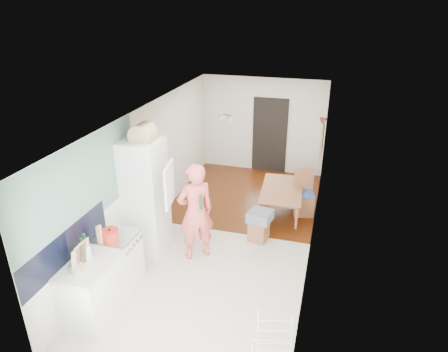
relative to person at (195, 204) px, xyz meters
The scene contains 31 objects.
room_shell 0.83m from the person, 63.52° to the left, with size 3.20×7.00×2.50m, color beige, non-canonical shape.
floor 1.34m from the person, 63.52° to the left, with size 3.20×7.00×0.01m, color beige.
wood_floor_overlay 2.81m from the person, 82.03° to the left, with size 3.20×3.30×0.01m, color #552B08.
sage_wall_panel 1.94m from the person, 133.92° to the right, with size 0.02×3.00×1.30m, color slate.
tile_splashback 2.20m from the person, 123.84° to the right, with size 0.02×1.90×0.50m, color black.
doorway_recess 4.24m from the person, 82.41° to the left, with size 0.90×0.04×2.00m, color black.
base_cabinet 2.15m from the person, 117.22° to the right, with size 0.60×0.90×0.86m, color white.
worktop 2.06m from the person, 117.22° to the right, with size 0.62×0.92×0.06m, color beige.
range_cooker 1.56m from the person, 131.11° to the right, with size 0.60×0.60×0.88m, color white.
cooker_top 1.44m from the person, 131.11° to the right, with size 0.60×0.60×0.04m, color silver.
fridge_housing 0.91m from the person, behind, with size 0.66×0.66×2.15m, color white.
fridge_door 0.67m from the person, 130.03° to the right, with size 0.56×0.04×0.70m, color white.
fridge_interior 0.77m from the person, behind, with size 0.02×0.52×0.66m, color white.
pinboard 3.30m from the person, 53.51° to the left, with size 0.03×0.90×0.70m, color tan.
pinboard_frame 3.29m from the person, 53.72° to the left, with size 0.01×0.94×0.74m, color brown.
wall_sconce 3.85m from the person, 59.86° to the left, with size 0.18×0.18×0.16m, color maroon.
person is the anchor object (origin of this frame).
dining_table 2.55m from the person, 58.69° to the left, with size 1.32×0.74×0.46m, color brown.
dining_chair 2.74m from the person, 50.76° to the left, with size 0.42×0.42×0.99m, color brown, non-canonical shape.
stool 1.53m from the person, 40.18° to the left, with size 0.33×0.33×0.44m, color brown, non-canonical shape.
grey_drape 1.39m from the person, 38.87° to the left, with size 0.42×0.42×0.19m, color slate.
bread_bin 1.47m from the person, behind, with size 0.39×0.37×0.21m, color tan, non-canonical shape.
red_casserole 1.53m from the person, 128.80° to the right, with size 0.27×0.27×0.16m, color red.
steel_pan 2.24m from the person, 116.25° to the right, with size 0.19×0.19×0.09m, color silver.
held_bottle 0.22m from the person, 38.56° to the right, with size 0.06×0.06×0.27m, color #1A4222.
bottle_a 2.05m from the person, 119.80° to the right, with size 0.07×0.07×0.30m, color #1A4222.
bottle_b 1.97m from the person, 122.08° to the right, with size 0.07×0.07×0.30m, color #1A4222.
bottle_c 1.99m from the person, 119.49° to the right, with size 0.10×0.10×0.23m, color silver.
pepper_mill_front 1.67m from the person, 128.91° to the right, with size 0.06×0.06×0.23m, color tan.
pepper_mill_back 1.69m from the person, 129.91° to the right, with size 0.06×0.06×0.21m, color tan.
chopping_boards 2.14m from the person, 116.82° to the right, with size 0.04×0.28×0.38m, color tan, non-canonical shape.
Camera 1 is at (1.77, -6.42, 4.30)m, focal length 32.00 mm.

